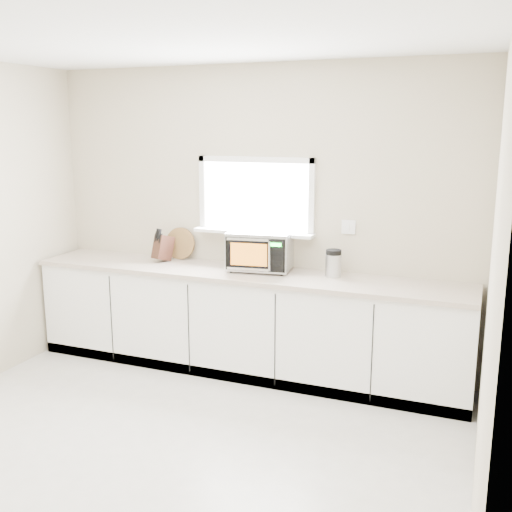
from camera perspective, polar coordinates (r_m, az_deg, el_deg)
The scene contains 8 objects.
ground at distance 4.19m, azimuth -10.62°, elevation -19.07°, with size 4.00×4.00×0.00m, color beige.
back_wall at distance 5.43m, azimuth 0.05°, elevation 3.78°, with size 4.00×0.17×2.70m.
cabinets at distance 5.38m, azimuth -1.13°, elevation -6.44°, with size 3.92×0.60×0.88m, color white.
countertop at distance 5.24m, azimuth -1.19°, elevation -1.70°, with size 3.92×0.64×0.04m, color beige.
microwave at distance 5.26m, azimuth 0.44°, elevation 0.62°, with size 0.59×0.49×0.35m.
knife_block at distance 5.67m, azimuth -8.86°, elevation 0.85°, with size 0.17×0.24×0.32m.
cutting_board at distance 5.75m, azimuth -7.24°, elevation 1.20°, with size 0.30×0.30×0.02m, color olive.
coffee_grinder at distance 5.08m, azimuth 7.38°, elevation -0.66°, with size 0.14×0.14×0.24m.
Camera 1 is at (1.97, -3.00, 2.16)m, focal length 42.00 mm.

